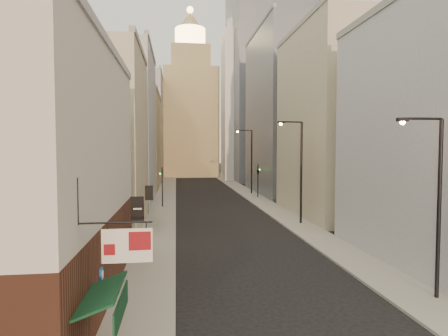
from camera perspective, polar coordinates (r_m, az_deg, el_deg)
sidewalk_left at (r=64.52m, az=-8.68°, el=-3.49°), size 3.00×140.00×0.15m
sidewalk_right at (r=65.51m, az=2.78°, el=-3.36°), size 3.00×140.00×0.15m
near_building_left at (r=19.13m, az=-25.76°, el=-1.04°), size 8.30×23.04×12.30m
left_bldg_beige at (r=35.82m, az=-18.74°, el=3.98°), size 8.00×12.00×16.00m
left_bldg_grey at (r=51.67m, az=-15.25°, el=5.88°), size 8.00×16.00×20.00m
left_bldg_tan at (r=69.48m, az=-13.19°, el=3.89°), size 8.00×18.00×17.00m
left_bldg_wingrid at (r=89.51m, az=-11.90°, el=5.91°), size 8.00×20.00×24.00m
right_bldg_beige at (r=42.70m, az=16.17°, el=6.51°), size 8.00×16.00×20.00m
right_bldg_wingrid at (r=61.75m, az=8.72°, el=8.24°), size 8.00×20.00×26.00m
highrise at (r=91.94m, az=7.52°, el=14.46°), size 21.00×23.00×51.20m
clock_tower at (r=101.71m, az=-5.12°, el=8.78°), size 14.00×14.00×44.90m
white_tower at (r=89.10m, az=2.43°, el=10.25°), size 8.00×8.00×41.50m
streetlamp_near at (r=20.28m, az=29.46°, el=-3.89°), size 2.28×0.28×8.71m
streetlamp_mid at (r=36.24m, az=11.34°, el=0.30°), size 2.57×0.62×9.84m
streetlamp_far at (r=59.53m, az=3.98°, el=1.58°), size 2.69×0.28×10.25m
traffic_light_left at (r=46.49m, az=-9.40°, el=-1.79°), size 0.57×0.49×5.00m
traffic_light_right at (r=55.15m, az=5.20°, el=-0.70°), size 0.65×0.63×5.00m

